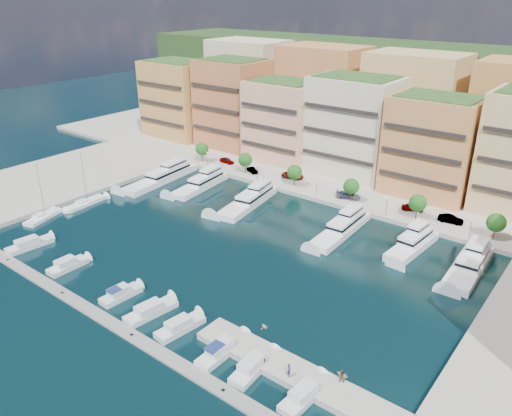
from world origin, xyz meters
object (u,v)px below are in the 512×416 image
object	(u,v)px
car_4	(413,207)
person_0	(289,370)
tree_2	(294,172)
lamppost_0	(207,157)
cruiser_7	(222,350)
tender_1	(264,326)
cruiser_9	(304,395)
tree_3	(351,186)
lamppost_4	(471,225)
cruiser_6	(180,327)
lamppost_2	(317,185)
tree_5	(496,223)
car_2	(293,175)
yacht_0	(164,176)
cruiser_4	(120,295)
lamppost_1	(257,170)
tree_1	(245,160)
yacht_1	(202,183)
tender_3	(342,375)
lamppost_3	(387,204)
car_5	(451,219)
yacht_6	(470,264)
cruiser_8	(253,367)
person_1	(341,376)
yacht_5	(413,243)
cruiser_5	(151,311)
cruiser_0	(29,245)
yacht_2	(250,199)
cruiser_2	(67,266)
car_3	(348,195)
sailboat_1	(85,204)
car_0	(227,160)
tree_0	(202,149)
tree_4	(418,203)

from	to	relation	value
car_4	person_0	bearing A→B (deg)	163.22
tree_2	lamppost_0	size ratio (longest dim) A/B	1.35
cruiser_7	lamppost_0	bearing A→B (deg)	134.60
lamppost_0	tender_1	size ratio (longest dim) A/B	3.08
cruiser_9	tree_3	bearing A→B (deg)	113.09
tree_3	lamppost_4	xyz separation A→B (m)	(28.00, -2.30, -0.92)
cruiser_6	tender_1	bearing A→B (deg)	40.37
lamppost_2	cruiser_6	bearing A→B (deg)	-79.31
tree_5	car_2	xyz separation A→B (m)	(-51.42, 4.47, -2.93)
yacht_0	tender_1	distance (m)	68.60
cruiser_4	tender_1	bearing A→B (deg)	19.19
car_4	lamppost_1	bearing A→B (deg)	74.52
tree_1	lamppost_1	world-z (taller)	tree_1
yacht_1	tender_3	distance (m)	73.22
tender_3	car_2	distance (m)	72.77
lamppost_0	lamppost_3	distance (m)	54.00
lamppost_4	yacht_0	size ratio (longest dim) A/B	0.17
lamppost_1	car_5	xyz separation A→B (m)	(48.61, 4.95, -1.97)
tree_1	yacht_6	xyz separation A→B (m)	(63.40, -13.01, -3.53)
lamppost_2	cruiser_8	bearing A→B (deg)	-66.26
car_2	person_1	xyz separation A→B (m)	(46.80, -58.03, 0.12)
tender_1	person_1	size ratio (longest dim) A/B	0.73
tree_5	tender_3	size ratio (longest dim) A/B	3.28
yacht_5	lamppost_4	bearing A→B (deg)	50.18
tree_5	cruiser_5	world-z (taller)	tree_5
cruiser_9	yacht_5	bearing A→B (deg)	95.65
yacht_0	cruiser_0	world-z (taller)	yacht_0
tender_1	car_5	distance (m)	53.51
tender_1	lamppost_0	bearing A→B (deg)	70.79
lamppost_3	yacht_2	distance (m)	31.43
person_1	cruiser_9	bearing A→B (deg)	31.07
cruiser_0	car_4	size ratio (longest dim) A/B	1.88
car_2	cruiser_5	bearing A→B (deg)	-177.25
tree_1	yacht_1	bearing A→B (deg)	-105.07
tree_1	cruiser_2	xyz separation A→B (m)	(5.16, -58.08, -4.20)
lamppost_3	tender_1	distance (m)	47.71
lamppost_0	car_3	size ratio (longest dim) A/B	0.73
car_5	person_0	xyz separation A→B (m)	(-1.02, -59.54, 0.13)
sailboat_1	car_4	size ratio (longest dim) A/B	2.71
cruiser_7	yacht_0	bearing A→B (deg)	144.01
yacht_1	yacht_6	world-z (taller)	same
cruiser_5	car_4	distance (m)	64.38
cruiser_9	car_3	bearing A→B (deg)	113.63
lamppost_0	car_0	bearing A→B (deg)	64.76
tree_0	cruiser_0	xyz separation A→B (m)	(7.97, -58.10, -4.20)
lamppost_3	lamppost_4	distance (m)	18.00
cruiser_4	person_1	bearing A→B (deg)	6.65
tree_4	yacht_0	world-z (taller)	tree_4
car_4	car_5	world-z (taller)	car_5
lamppost_0	person_1	world-z (taller)	lamppost_0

